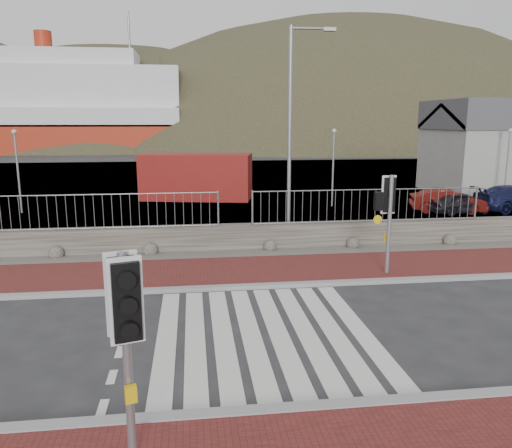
{
  "coord_description": "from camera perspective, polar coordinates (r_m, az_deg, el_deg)",
  "views": [
    {
      "loc": [
        -1.47,
        -10.0,
        4.53
      ],
      "look_at": [
        0.2,
        3.0,
        1.81
      ],
      "focal_mm": 35.0,
      "sensor_mm": 36.0,
      "label": 1
    }
  ],
  "objects": [
    {
      "name": "hills_backdrop",
      "position": [
        102.04,
        -2.43,
        -3.97
      ],
      "size": [
        254.0,
        90.0,
        100.0
      ],
      "color": "#2F321E",
      "rests_on": "ground"
    },
    {
      "name": "traffic_signal_near",
      "position": [
        6.59,
        -14.75,
        -10.08
      ],
      "size": [
        0.48,
        0.36,
        2.95
      ],
      "rotation": [
        0.0,
        0.0,
        0.28
      ],
      "color": "gray",
      "rests_on": "ground"
    },
    {
      "name": "gravel_strip",
      "position": [
        17.16,
        -2.15,
        -3.49
      ],
      "size": [
        40.0,
        1.5,
        0.06
      ],
      "primitive_type": "cube",
      "color": "#59544C",
      "rests_on": "ground"
    },
    {
      "name": "kerb_near",
      "position": [
        8.44,
        4.13,
        -20.38
      ],
      "size": [
        40.0,
        0.25,
        0.12
      ],
      "primitive_type": "cube",
      "color": "gray",
      "rests_on": "ground"
    },
    {
      "name": "car_a",
      "position": [
        26.75,
        22.26,
        2.28
      ],
      "size": [
        3.37,
        1.75,
        1.1
      ],
      "primitive_type": "imported",
      "rotation": [
        0.0,
        0.0,
        1.72
      ],
      "color": "black",
      "rests_on": "ground"
    },
    {
      "name": "streetlight",
      "position": [
        18.47,
        4.29,
        11.25
      ],
      "size": [
        1.65,
        0.22,
        7.8
      ],
      "rotation": [
        0.0,
        0.0,
        -0.02
      ],
      "color": "gray",
      "rests_on": "ground"
    },
    {
      "name": "zebra_crossing",
      "position": [
        11.07,
        0.99,
        -12.4
      ],
      "size": [
        4.62,
        5.6,
        0.01
      ],
      "color": "silver",
      "rests_on": "ground"
    },
    {
      "name": "water",
      "position": [
        73.05,
        -6.21,
        8.1
      ],
      "size": [
        220.0,
        50.0,
        0.05
      ],
      "primitive_type": "cube",
      "color": "#3F4C54",
      "rests_on": "ground"
    },
    {
      "name": "kerb_far",
      "position": [
        13.83,
        -0.82,
        -7.19
      ],
      "size": [
        40.0,
        0.25,
        0.12
      ],
      "primitive_type": "cube",
      "color": "gray",
      "rests_on": "ground"
    },
    {
      "name": "ferry",
      "position": [
        81.28,
        -24.39,
        11.29
      ],
      "size": [
        50.0,
        16.0,
        20.0
      ],
      "color": "maroon",
      "rests_on": "ground"
    },
    {
      "name": "sidewalk_far",
      "position": [
        15.25,
        -1.46,
        -5.41
      ],
      "size": [
        40.0,
        3.0,
        0.08
      ],
      "primitive_type": "cube",
      "color": "maroon",
      "rests_on": "ground"
    },
    {
      "name": "car_b",
      "position": [
        26.84,
        21.04,
        2.51
      ],
      "size": [
        3.82,
        2.22,
        1.19
      ],
      "primitive_type": "imported",
      "rotation": [
        0.0,
        0.0,
        1.29
      ],
      "color": "#500E0B",
      "rests_on": "ground"
    },
    {
      "name": "shipping_container",
      "position": [
        29.63,
        -6.79,
        5.41
      ],
      "size": [
        6.72,
        3.88,
        2.63
      ],
      "primitive_type": "cube",
      "rotation": [
        0.0,
        0.0,
        -0.21
      ],
      "color": "maroon",
      "rests_on": "ground"
    },
    {
      "name": "railing",
      "position": [
        17.42,
        -2.39,
        2.76
      ],
      "size": [
        18.07,
        0.07,
        1.22
      ],
      "color": "gray",
      "rests_on": "stone_wall"
    },
    {
      "name": "stone_wall",
      "position": [
        17.83,
        -2.39,
        -1.52
      ],
      "size": [
        40.0,
        0.6,
        0.9
      ],
      "primitive_type": "cube",
      "color": "#423E36",
      "rests_on": "ground"
    },
    {
      "name": "ground",
      "position": [
        11.08,
        0.99,
        -12.43
      ],
      "size": [
        220.0,
        220.0,
        0.0
      ],
      "primitive_type": "plane",
      "color": "#28282B",
      "rests_on": "ground"
    },
    {
      "name": "quay",
      "position": [
        38.2,
        -5.08,
        4.87
      ],
      "size": [
        120.0,
        40.0,
        0.5
      ],
      "primitive_type": "cube",
      "color": "#4C4C4F",
      "rests_on": "ground"
    },
    {
      "name": "traffic_signal_far",
      "position": [
        15.0,
        14.96,
        2.32
      ],
      "size": [
        0.72,
        0.29,
        3.0
      ],
      "rotation": [
        0.0,
        0.0,
        3.23
      ],
      "color": "gray",
      "rests_on": "ground"
    }
  ]
}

